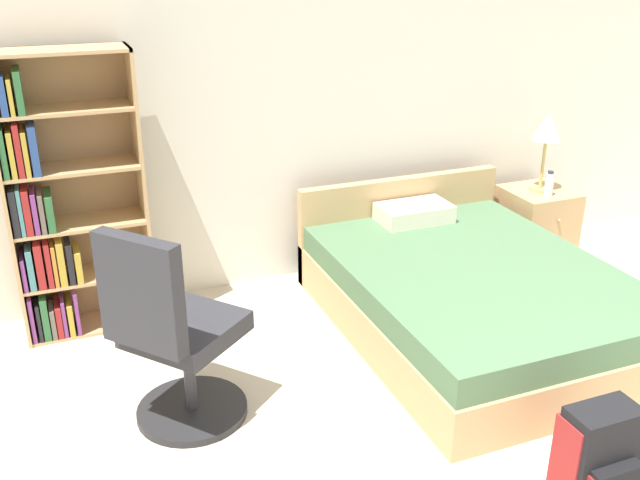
% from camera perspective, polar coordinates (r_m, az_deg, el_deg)
% --- Properties ---
extents(wall_back, '(9.00, 0.06, 2.60)m').
position_cam_1_polar(wall_back, '(4.98, 1.77, 11.81)').
color(wall_back, silver).
rests_on(wall_back, ground_plane).
extents(bookshelf, '(0.78, 0.32, 1.71)m').
position_cam_1_polar(bookshelf, '(4.45, -20.16, 2.50)').
color(bookshelf, tan).
rests_on(bookshelf, ground_plane).
extents(bed, '(1.54, 2.07, 0.70)m').
position_cam_1_polar(bed, '(4.54, 11.73, -4.09)').
color(bed, tan).
rests_on(bed, ground_plane).
extents(office_chair, '(0.72, 0.71, 1.09)m').
position_cam_1_polar(office_chair, '(3.52, -11.65, -7.76)').
color(office_chair, '#232326').
rests_on(office_chair, ground_plane).
extents(nightstand, '(0.47, 0.50, 0.52)m').
position_cam_1_polar(nightstand, '(5.70, 16.88, 1.37)').
color(nightstand, tan).
rests_on(nightstand, ground_plane).
extents(table_lamp, '(0.21, 0.21, 0.59)m').
position_cam_1_polar(table_lamp, '(5.50, 17.71, 8.34)').
color(table_lamp, tan).
rests_on(table_lamp, nightstand).
extents(water_bottle, '(0.06, 0.06, 0.19)m').
position_cam_1_polar(water_bottle, '(5.49, 17.87, 4.28)').
color(water_bottle, silver).
rests_on(water_bottle, nightstand).
extents(backpack_black, '(0.31, 0.24, 0.43)m').
position_cam_1_polar(backpack_black, '(3.43, 21.49, -15.67)').
color(backpack_black, black).
rests_on(backpack_black, ground_plane).
extents(backpack_red, '(0.30, 0.22, 0.38)m').
position_cam_1_polar(backpack_red, '(3.45, 20.96, -15.85)').
color(backpack_red, maroon).
rests_on(backpack_red, ground_plane).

